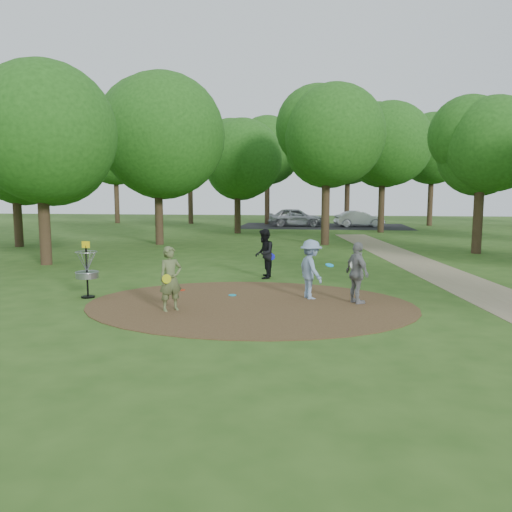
# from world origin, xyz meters

# --- Properties ---
(ground) EXTENTS (100.00, 100.00, 0.00)m
(ground) POSITION_xyz_m (0.00, 0.00, 0.00)
(ground) COLOR #2D5119
(ground) RESTS_ON ground
(dirt_clearing) EXTENTS (8.40, 8.40, 0.02)m
(dirt_clearing) POSITION_xyz_m (0.00, 0.00, 0.01)
(dirt_clearing) COLOR #47301C
(dirt_clearing) RESTS_ON ground
(footpath) EXTENTS (7.55, 39.89, 0.01)m
(footpath) POSITION_xyz_m (6.50, 2.00, 0.01)
(footpath) COLOR #8C7A5B
(footpath) RESTS_ON ground
(parking_lot) EXTENTS (14.00, 8.00, 0.01)m
(parking_lot) POSITION_xyz_m (2.00, 30.00, 0.00)
(parking_lot) COLOR black
(parking_lot) RESTS_ON ground
(player_observer_with_disc) EXTENTS (0.68, 0.66, 1.57)m
(player_observer_with_disc) POSITION_xyz_m (-1.79, -0.92, 0.79)
(player_observer_with_disc) COLOR #59673B
(player_observer_with_disc) RESTS_ON ground
(player_throwing_with_disc) EXTENTS (1.15, 1.19, 1.60)m
(player_throwing_with_disc) POSITION_xyz_m (1.52, 0.90, 0.80)
(player_throwing_with_disc) COLOR #7C95B8
(player_throwing_with_disc) RESTS_ON ground
(player_walking_with_disc) EXTENTS (0.68, 0.80, 1.64)m
(player_walking_with_disc) POSITION_xyz_m (-0.09, 3.98, 0.82)
(player_walking_with_disc) COLOR black
(player_walking_with_disc) RESTS_ON ground
(player_waiting_with_disc) EXTENTS (0.79, 1.01, 1.60)m
(player_waiting_with_disc) POSITION_xyz_m (2.70, 0.45, 0.80)
(player_waiting_with_disc) COLOR gray
(player_waiting_with_disc) RESTS_ON ground
(disc_ground_cyan) EXTENTS (0.22, 0.22, 0.02)m
(disc_ground_cyan) POSITION_xyz_m (-0.63, 0.98, 0.03)
(disc_ground_cyan) COLOR #179EBE
(disc_ground_cyan) RESTS_ON dirt_clearing
(disc_ground_red) EXTENTS (0.22, 0.22, 0.02)m
(disc_ground_red) POSITION_xyz_m (-2.23, 1.52, 0.03)
(disc_ground_red) COLOR #B72912
(disc_ground_red) RESTS_ON dirt_clearing
(car_left) EXTENTS (4.65, 2.09, 1.55)m
(car_left) POSITION_xyz_m (-0.34, 29.58, 0.78)
(car_left) COLOR #A2A3A9
(car_left) RESTS_ON ground
(car_right) EXTENTS (4.20, 2.14, 1.32)m
(car_right) POSITION_xyz_m (4.91, 29.74, 0.66)
(car_right) COLOR #A7A8AF
(car_right) RESTS_ON ground
(disc_golf_basket) EXTENTS (0.63, 0.63, 1.54)m
(disc_golf_basket) POSITION_xyz_m (-4.50, 0.30, 0.87)
(disc_golf_basket) COLOR black
(disc_golf_basket) RESTS_ON ground
(tree_ring) EXTENTS (37.46, 45.21, 8.91)m
(tree_ring) POSITION_xyz_m (1.34, 10.44, 5.18)
(tree_ring) COLOR #332316
(tree_ring) RESTS_ON ground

